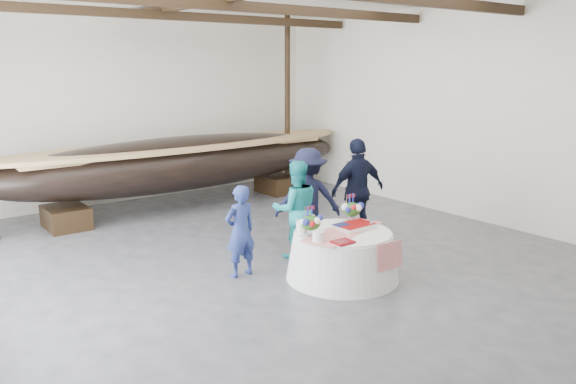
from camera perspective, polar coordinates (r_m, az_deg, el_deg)
floor at (r=9.43m, az=-0.64°, el=-7.45°), size 10.00×12.00×0.01m
wall_back at (r=14.15m, az=-15.52°, el=8.26°), size 10.00×0.02×4.50m
wall_right at (r=12.53m, az=18.14°, el=7.55°), size 0.02×12.00×4.50m
pavilion_structure at (r=9.50m, az=-3.62°, el=17.24°), size 9.80×11.76×4.50m
longboat_display at (r=13.07m, az=-10.63°, el=2.93°), size 8.92×1.78×1.67m
banquet_table at (r=8.82m, az=5.57°, el=-6.36°), size 1.76×1.76×0.76m
tabletop_items at (r=8.76m, az=4.74°, el=-2.88°), size 1.71×1.05×0.40m
guest_woman_blue at (r=8.79m, az=-4.87°, el=-3.98°), size 0.55×0.37×1.47m
guest_woman_teal at (r=9.60m, az=0.81°, el=-1.77°), size 1.01×0.92×1.69m
guest_man_left at (r=10.07m, az=2.04°, el=-0.68°), size 1.36×1.21×1.83m
guest_man_right at (r=10.58m, az=7.09°, el=0.21°), size 1.20×0.64×1.94m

